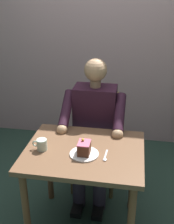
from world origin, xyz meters
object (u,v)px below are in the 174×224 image
(cake_slice, at_px, (84,148))
(dessert_spoon, at_px, (105,157))
(dining_table, at_px, (84,162))
(seated_person, at_px, (94,129))
(coffee_cup, at_px, (42,144))
(chair, at_px, (96,135))

(cake_slice, xyz_separation_m, dessert_spoon, (-0.15, 0.01, -0.05))
(dining_table, distance_m, dessert_spoon, 0.21)
(seated_person, distance_m, dessert_spoon, 0.56)
(cake_slice, height_order, dessert_spoon, cake_slice)
(coffee_cup, bearing_deg, cake_slice, 177.82)
(chair, distance_m, cake_slice, 0.75)
(chair, bearing_deg, cake_slice, 91.01)
(dining_table, xyz_separation_m, dessert_spoon, (-0.16, 0.07, 0.11))
(seated_person, xyz_separation_m, cake_slice, (-0.01, 0.52, 0.13))
(chair, height_order, coffee_cup, chair)
(seated_person, bearing_deg, dessert_spoon, 106.85)
(dining_table, xyz_separation_m, coffee_cup, (0.30, 0.05, 0.15))
(cake_slice, bearing_deg, dessert_spoon, 175.93)
(seated_person, height_order, dessert_spoon, seated_person)
(cake_slice, bearing_deg, coffee_cup, -2.18)
(coffee_cup, height_order, dessert_spoon, coffee_cup)
(coffee_cup, distance_m, dessert_spoon, 0.46)
(seated_person, relative_size, cake_slice, 11.52)
(seated_person, bearing_deg, chair, -90.00)
(chair, xyz_separation_m, seated_person, (-0.00, 0.17, 0.15))
(chair, xyz_separation_m, dessert_spoon, (-0.16, 0.70, 0.23))
(chair, bearing_deg, coffee_cup, 66.49)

